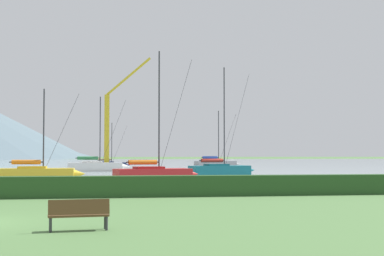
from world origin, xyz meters
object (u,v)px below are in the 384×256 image
object	(u,v)px
sailboat_slip_9	(154,173)
dock_crane	(109,134)
sailboat_slip_5	(216,163)
sailboat_slip_7	(109,164)
sailboat_slip_3	(38,173)
sailboat_slip_6	(221,169)
park_bench_near_path	(79,213)
sailboat_slip_4	(96,166)

from	to	relation	value
sailboat_slip_9	dock_crane	xyz separation A→B (m)	(-3.24, 43.93, 5.01)
sailboat_slip_5	sailboat_slip_7	distance (m)	18.71
sailboat_slip_7	sailboat_slip_3	bearing A→B (deg)	-107.85
sailboat_slip_6	sailboat_slip_9	world-z (taller)	sailboat_slip_6
sailboat_slip_6	sailboat_slip_9	distance (m)	14.68
park_bench_near_path	sailboat_slip_6	bearing A→B (deg)	66.52
park_bench_near_path	dock_crane	distance (m)	76.42
sailboat_slip_7	sailboat_slip_6	bearing A→B (deg)	-82.20
sailboat_slip_9	sailboat_slip_6	bearing A→B (deg)	40.54
sailboat_slip_7	sailboat_slip_5	bearing A→B (deg)	-10.66
sailboat_slip_3	sailboat_slip_7	distance (m)	47.22
sailboat_slip_3	park_bench_near_path	bearing A→B (deg)	-82.35
sailboat_slip_9	park_bench_near_path	world-z (taller)	sailboat_slip_9
sailboat_slip_5	dock_crane	size ratio (longest dim) A/B	0.55
sailboat_slip_9	dock_crane	world-z (taller)	dock_crane
sailboat_slip_4	dock_crane	world-z (taller)	dock_crane
dock_crane	sailboat_slip_7	bearing A→B (deg)	88.31
sailboat_slip_4	sailboat_slip_9	distance (m)	30.09
park_bench_near_path	dock_crane	world-z (taller)	dock_crane
dock_crane	sailboat_slip_3	bearing A→B (deg)	-99.63
sailboat_slip_3	sailboat_slip_5	distance (m)	52.92
park_bench_near_path	dock_crane	size ratio (longest dim) A/B	0.10
park_bench_near_path	sailboat_slip_7	bearing A→B (deg)	82.26
sailboat_slip_4	sailboat_slip_6	world-z (taller)	sailboat_slip_6
sailboat_slip_3	sailboat_slip_6	world-z (taller)	sailboat_slip_6
sailboat_slip_3	sailboat_slip_9	distance (m)	10.64
sailboat_slip_7	sailboat_slip_9	world-z (taller)	sailboat_slip_9
sailboat_slip_4	park_bench_near_path	world-z (taller)	sailboat_slip_4
sailboat_slip_5	sailboat_slip_6	xyz separation A→B (m)	(-7.14, -37.35, -0.03)
sailboat_slip_5	sailboat_slip_9	xyz separation A→B (m)	(-15.64, -49.32, -0.04)
sailboat_slip_6	park_bench_near_path	bearing A→B (deg)	-120.33
sailboat_slip_4	sailboat_slip_6	bearing A→B (deg)	-52.47
sailboat_slip_4	dock_crane	bearing A→B (deg)	82.02
sailboat_slip_4	sailboat_slip_3	bearing A→B (deg)	-100.88
sailboat_slip_9	sailboat_slip_3	bearing A→B (deg)	148.82
sailboat_slip_6	sailboat_slip_7	distance (m)	39.55
sailboat_slip_6	sailboat_slip_9	bearing A→B (deg)	-138.41
sailboat_slip_5	sailboat_slip_9	world-z (taller)	sailboat_slip_9
dock_crane	sailboat_slip_6	bearing A→B (deg)	-69.83
sailboat_slip_6	sailboat_slip_7	bearing A→B (deg)	93.95
sailboat_slip_6	dock_crane	world-z (taller)	dock_crane
sailboat_slip_9	sailboat_slip_7	bearing A→B (deg)	79.42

